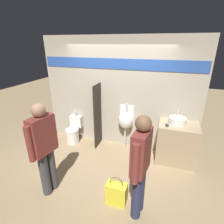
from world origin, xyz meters
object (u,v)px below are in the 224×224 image
object	(u,v)px
cell_phone	(167,125)
toilet	(73,132)
sink_basin	(177,120)
person_with_lanyard	(140,164)
person_in_vest	(44,146)
urinal_near_counter	(126,120)
shopping_bag	(116,193)

from	to	relation	value
cell_phone	toilet	world-z (taller)	cell_phone
sink_basin	person_with_lanyard	world-z (taller)	person_with_lanyard
sink_basin	person_in_vest	distance (m)	2.70
toilet	person_in_vest	world-z (taller)	person_in_vest
urinal_near_counter	person_in_vest	world-z (taller)	person_in_vest
cell_phone	urinal_near_counter	distance (m)	1.01
toilet	shopping_bag	xyz separation A→B (m)	(1.70, -1.54, -0.09)
toilet	person_with_lanyard	size ratio (longest dim) A/B	0.49
sink_basin	toilet	bearing A→B (deg)	-178.93
cell_phone	shopping_bag	world-z (taller)	cell_phone
cell_phone	person_with_lanyard	bearing A→B (deg)	-101.87
urinal_near_counter	person_with_lanyard	distance (m)	1.86
person_in_vest	shopping_bag	world-z (taller)	person_in_vest
urinal_near_counter	cell_phone	bearing A→B (deg)	-15.84
urinal_near_counter	shopping_bag	bearing A→B (deg)	-80.06
person_in_vest	sink_basin	bearing A→B (deg)	-42.10
urinal_near_counter	person_in_vest	bearing A→B (deg)	-117.32
sink_basin	urinal_near_counter	bearing A→B (deg)	175.26
sink_basin	urinal_near_counter	distance (m)	1.19
sink_basin	cell_phone	distance (m)	0.27
cell_phone	urinal_near_counter	size ratio (longest dim) A/B	0.12
cell_phone	shopping_bag	xyz separation A→B (m)	(-0.67, -1.41, -0.71)
toilet	shopping_bag	distance (m)	2.29
person_in_vest	person_with_lanyard	distance (m)	1.59
person_in_vest	person_with_lanyard	xyz separation A→B (m)	(1.59, 0.06, -0.01)
person_with_lanyard	shopping_bag	world-z (taller)	person_with_lanyard
toilet	person_with_lanyard	distance (m)	2.68
urinal_near_counter	sink_basin	bearing A→B (deg)	-4.74
cell_phone	shopping_bag	size ratio (longest dim) A/B	0.26
toilet	person_with_lanyard	xyz separation A→B (m)	(2.06, -1.59, 0.64)
person_with_lanyard	shopping_bag	bearing A→B (deg)	88.52
toilet	person_in_vest	distance (m)	1.84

